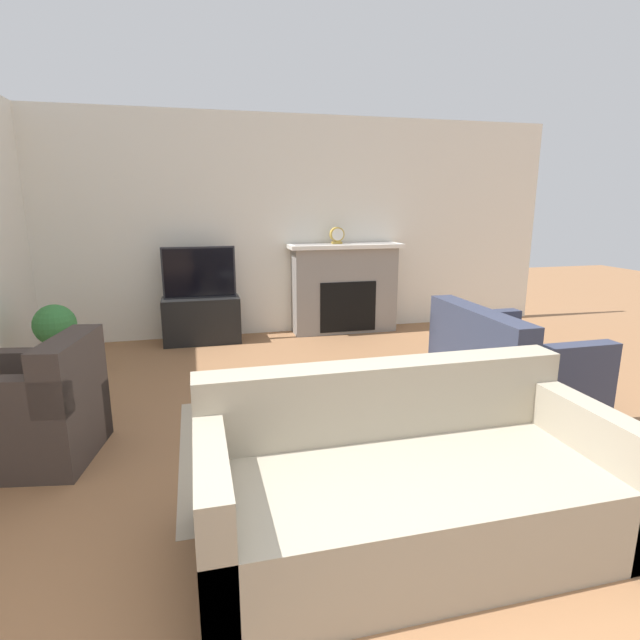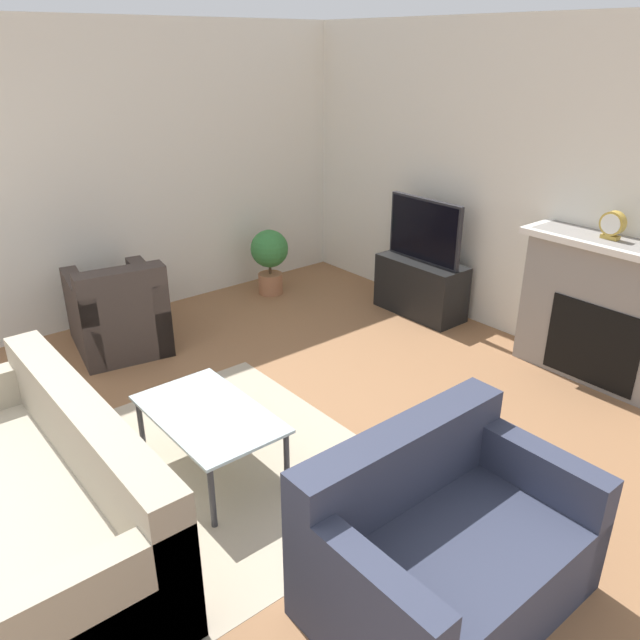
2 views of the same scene
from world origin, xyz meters
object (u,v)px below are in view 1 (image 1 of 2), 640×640
(tv, at_px, (199,272))
(potted_plant, at_px, (56,332))
(couch_sectional, at_px, (406,485))
(armchair_by_window, at_px, (27,416))
(coffee_table, at_px, (339,391))
(mantel_clock, at_px, (337,235))
(couch_loveseat, at_px, (506,369))

(tv, xyz_separation_m, potted_plant, (-1.39, -0.83, -0.43))
(couch_sectional, distance_m, potted_plant, 3.88)
(armchair_by_window, bearing_deg, coffee_table, 92.27)
(coffee_table, relative_size, potted_plant, 1.40)
(couch_sectional, bearing_deg, potted_plant, 126.38)
(couch_sectional, bearing_deg, coffee_table, 92.07)
(armchair_by_window, height_order, mantel_clock, mantel_clock)
(tv, relative_size, mantel_clock, 4.01)
(potted_plant, bearing_deg, mantel_clock, 16.67)
(coffee_table, bearing_deg, couch_sectional, -87.93)
(tv, relative_size, potted_plant, 1.21)
(mantel_clock, bearing_deg, couch_loveseat, -74.83)
(couch_sectional, relative_size, potted_plant, 2.90)
(couch_loveseat, distance_m, coffee_table, 1.60)
(couch_sectional, xyz_separation_m, mantel_clock, (0.80, 4.05, 0.96))
(couch_sectional, xyz_separation_m, armchair_by_window, (-2.07, 1.34, 0.01))
(potted_plant, height_order, mantel_clock, mantel_clock)
(couch_sectional, distance_m, coffee_table, 1.07)
(potted_plant, bearing_deg, couch_loveseat, -24.13)
(armchair_by_window, distance_m, mantel_clock, 4.06)
(couch_loveseat, height_order, armchair_by_window, same)
(tv, height_order, potted_plant, tv)
(potted_plant, bearing_deg, armchair_by_window, -82.58)
(couch_loveseat, xyz_separation_m, coffee_table, (-1.56, -0.35, 0.09))
(couch_loveseat, relative_size, mantel_clock, 6.17)
(couch_loveseat, bearing_deg, potted_plant, 65.87)
(tv, bearing_deg, mantel_clock, 3.45)
(armchair_by_window, relative_size, potted_plant, 1.44)
(coffee_table, bearing_deg, tv, 106.77)
(couch_loveseat, bearing_deg, couch_sectional, 132.89)
(couch_loveseat, distance_m, armchair_by_window, 3.59)
(armchair_by_window, distance_m, coffee_table, 2.05)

